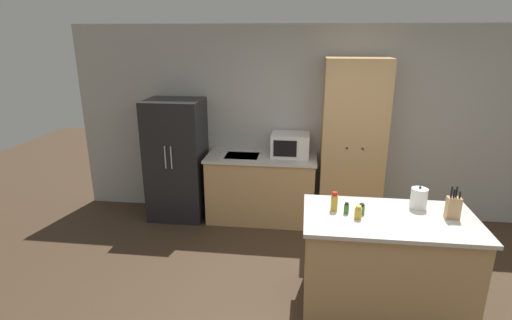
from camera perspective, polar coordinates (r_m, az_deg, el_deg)
The scene contains 12 objects.
wall_back at distance 5.52m, azimuth 11.16°, elevation 5.00°, with size 7.20×0.06×2.60m.
refrigerator at distance 5.57m, azimuth -11.24°, elevation 0.05°, with size 0.75×0.65×1.65m.
back_counter at distance 5.47m, azimuth 0.72°, elevation -4.01°, with size 1.47×0.64×0.91m.
pantry_cabinet at distance 5.28m, azimuth 13.54°, elevation 2.04°, with size 0.78×0.60×2.20m.
kitchen_island at distance 3.96m, azimuth 17.96°, elevation -13.79°, with size 1.51×0.85×0.93m.
microwave at distance 5.32m, azimuth 4.92°, elevation 2.20°, with size 0.50×0.41×0.30m.
knife_block at distance 3.88m, azimuth 26.34°, elevation -6.07°, with size 0.11×0.08×0.30m.
spice_bottle_tall_dark at distance 3.71m, azimuth 14.83°, elevation -6.82°, with size 0.06×0.06×0.10m.
spice_bottle_short_red at distance 3.69m, azimuth 12.87°, elevation -6.76°, with size 0.04×0.04×0.10m.
spice_bottle_amber_oil at distance 3.61m, azimuth 14.39°, elevation -7.29°, with size 0.06×0.06×0.12m.
spice_bottle_green_herb at distance 3.71m, azimuth 11.12°, elevation -5.91°, with size 0.06×0.06×0.18m.
kettle at distance 3.98m, azimuth 22.23°, elevation -5.07°, with size 0.15×0.15×0.21m.
Camera 1 is at (-0.40, -3.05, 2.47)m, focal length 28.00 mm.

